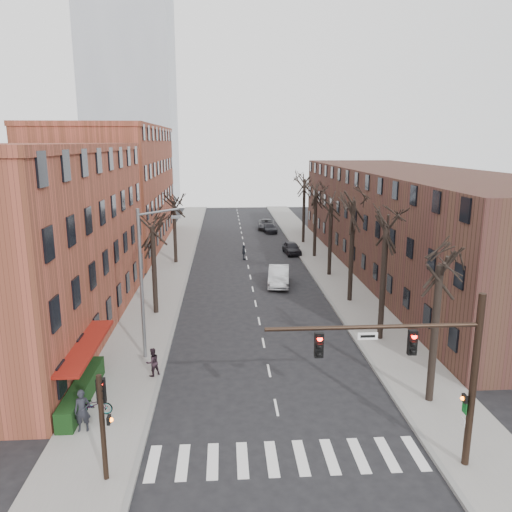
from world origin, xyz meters
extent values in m
plane|color=black|center=(0.00, 0.00, 0.00)|extent=(160.00, 160.00, 0.00)
cube|color=gray|center=(-8.00, 35.00, 0.07)|extent=(4.00, 90.00, 0.15)
cube|color=gray|center=(8.00, 35.00, 0.07)|extent=(4.00, 90.00, 0.15)
cube|color=brown|center=(-16.00, 15.00, 6.00)|extent=(12.00, 26.00, 12.00)
cube|color=brown|center=(-16.00, 44.00, 7.00)|extent=(12.00, 28.00, 14.00)
cube|color=#442B20|center=(16.00, 30.00, 5.00)|extent=(12.00, 50.00, 10.00)
cube|color=#B2B7BF|center=(-22.00, 95.00, 30.00)|extent=(18.00, 18.00, 60.00)
cube|color=maroon|center=(-9.40, 6.00, 0.00)|extent=(1.20, 7.00, 0.15)
cube|color=#163613|center=(-9.50, 5.00, 0.65)|extent=(0.80, 6.00, 1.00)
cylinder|color=black|center=(7.00, -1.00, 3.60)|extent=(0.28, 0.28, 7.20)
cylinder|color=black|center=(3.00, -1.00, 6.00)|extent=(8.00, 0.16, 0.16)
cube|color=black|center=(4.50, -1.00, 5.35)|extent=(0.32, 0.22, 0.95)
cube|color=black|center=(1.00, -1.00, 5.35)|extent=(0.32, 0.22, 0.95)
cube|color=silver|center=(2.80, -1.00, 5.65)|extent=(0.75, 0.04, 0.28)
cube|color=black|center=(6.72, -1.00, 3.00)|extent=(0.12, 0.30, 0.30)
cylinder|color=black|center=(-7.00, -1.00, 2.20)|extent=(0.20, 0.20, 4.40)
cube|color=black|center=(-7.00, -0.82, 3.70)|extent=(0.32, 0.22, 0.95)
cube|color=black|center=(-6.75, -1.00, 2.60)|extent=(0.12, 0.30, 0.30)
cylinder|color=slate|center=(-7.20, 10.00, 4.50)|extent=(0.20, 0.20, 9.00)
cylinder|color=slate|center=(-6.10, 10.00, 8.80)|extent=(2.39, 0.12, 0.46)
cube|color=slate|center=(-5.10, 10.00, 8.50)|extent=(0.50, 0.22, 0.14)
imported|color=#AEB1B5|center=(2.40, 25.15, 0.85)|extent=(2.42, 5.33, 1.70)
imported|color=black|center=(5.30, 37.85, 0.70)|extent=(2.02, 4.25, 1.40)
imported|color=black|center=(4.01, 51.96, 0.61)|extent=(2.05, 4.36, 1.23)
imported|color=#505157|center=(3.80, 54.84, 0.71)|extent=(2.79, 5.32, 1.43)
imported|color=#202229|center=(-8.73, 2.35, 1.10)|extent=(0.74, 0.52, 1.91)
imported|color=black|center=(-6.40, 7.51, 0.94)|extent=(0.98, 0.95, 1.59)
imported|color=black|center=(-0.33, 35.23, 0.81)|extent=(0.41, 0.96, 1.63)
imported|color=gray|center=(-8.62, 3.73, 0.62)|extent=(1.82, 0.79, 0.93)
camera|label=1|loc=(-2.39, -17.87, 12.60)|focal=35.00mm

